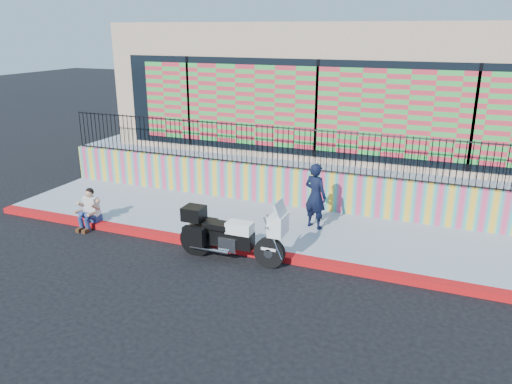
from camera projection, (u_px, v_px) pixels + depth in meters
The scene contains 10 objects.
ground at pixel (264, 257), 11.63m from camera, with size 90.00×90.00×0.00m, color black.
red_curb at pixel (264, 254), 11.61m from camera, with size 16.00×0.30×0.15m, color #AE0C0E.
sidewalk at pixel (287, 229), 13.06m from camera, with size 16.00×3.00×0.15m, color #8C95A8.
mural_wall at pixel (305, 189), 14.27m from camera, with size 16.00×0.20×1.10m, color #E33B6A.
metal_fence at pixel (307, 150), 13.91m from camera, with size 15.80×0.04×1.20m, color black, non-canonical shape.
elevated_platform at pixel (345, 152), 18.78m from camera, with size 16.00×10.00×1.25m, color #8C95A8.
storefront_building at pixel (347, 82), 17.77m from camera, with size 14.00×8.06×4.00m.
police_motorcycle at pixel (230, 233), 11.27m from camera, with size 2.52×0.83×1.57m.
police_officer at pixel (315, 196), 12.70m from camera, with size 0.63×0.41×1.71m, color black.
seated_man at pixel (88, 213), 13.14m from camera, with size 0.54×0.71×1.06m.
Camera 1 is at (3.83, -9.86, 5.07)m, focal length 35.00 mm.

